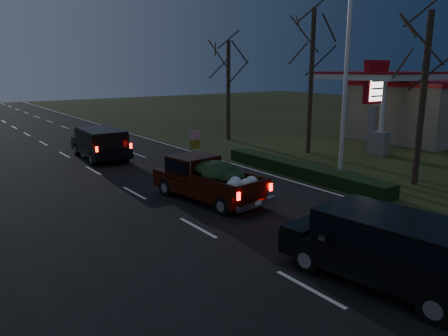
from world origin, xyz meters
TOP-DOWN VIEW (x-y plane):
  - ground at (0.00, 0.00)m, footprint 120.00×120.00m
  - road_asphalt at (0.00, 0.00)m, footprint 14.00×120.00m
  - hedge_row at (7.80, 3.00)m, footprint 1.00×10.00m
  - light_pole at (9.50, 2.00)m, footprint 0.50×0.90m
  - gas_price_pylon at (16.00, 4.99)m, footprint 2.00×0.41m
  - gas_station_building at (24.00, 6.00)m, footprint 10.00×7.00m
  - gas_canopy at (18.00, 6.00)m, footprint 7.10×6.10m
  - bare_tree_near at (11.00, -1.00)m, footprint 3.60×3.60m
  - bare_tree_mid at (12.50, 7.00)m, footprint 3.60×3.60m
  - bare_tree_far at (11.50, 14.00)m, footprint 3.60×3.60m
  - pickup_truck at (1.99, 2.40)m, footprint 2.51×5.07m
  - lead_suv at (1.42, 12.59)m, footprint 2.30×5.03m
  - rear_suv at (1.74, -5.96)m, footprint 2.74×5.19m

SIDE VIEW (x-z plane):
  - ground at x=0.00m, z-range 0.00..0.00m
  - road_asphalt at x=0.00m, z-range 0.00..0.02m
  - hedge_row at x=7.80m, z-range 0.00..0.60m
  - pickup_truck at x=1.99m, z-range -0.32..2.23m
  - lead_suv at x=1.42m, z-range 0.36..1.78m
  - rear_suv at x=1.74m, z-range 0.37..1.79m
  - gas_station_building at x=24.00m, z-range 0.00..4.00m
  - gas_price_pylon at x=16.00m, z-range 0.98..6.56m
  - gas_canopy at x=18.00m, z-range 1.91..6.79m
  - bare_tree_far at x=11.50m, z-range 1.73..8.73m
  - light_pole at x=9.50m, z-range 0.90..10.06m
  - bare_tree_near at x=11.00m, z-range 1.85..9.35m
  - bare_tree_mid at x=12.50m, z-range 2.10..10.60m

